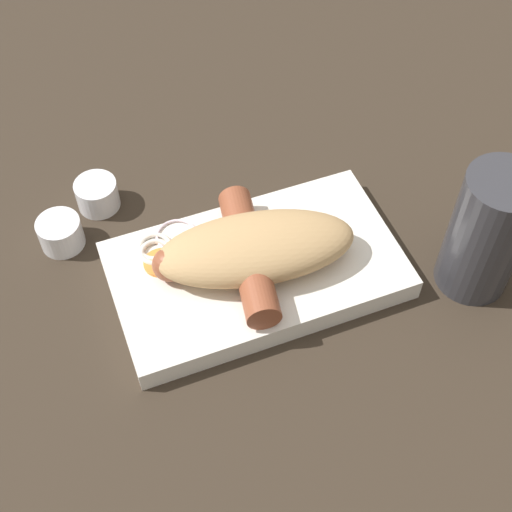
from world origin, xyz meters
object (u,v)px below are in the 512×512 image
Objects in this scene: bread_roll at (254,245)px; sausage at (247,252)px; condiment_cup_far at (61,234)px; condiment_cup_near at (98,196)px; drink_glass at (487,233)px; food_tray at (256,270)px.

bread_roll is 1.12× the size of sausage.
condiment_cup_near is at bearing 39.09° from condiment_cup_far.
sausage reaches higher than condiment_cup_far.
drink_glass is at bearing -20.87° from sausage.
sausage is 0.22m from drink_glass.
drink_glass is at bearing -27.08° from condiment_cup_far.
condiment_cup_far is 0.41m from drink_glass.
condiment_cup_far is at bearing 146.43° from food_tray.
bread_roll is (-0.00, 0.00, 0.03)m from food_tray.
sausage is 0.19m from condiment_cup_near.
condiment_cup_near is (-0.12, 0.15, -0.03)m from bread_roll.
food_tray is 2.02× the size of drink_glass.
bread_roll reaches higher than condiment_cup_near.
food_tray is at bearing -50.91° from condiment_cup_near.
condiment_cup_near is at bearing 127.83° from sausage.
condiment_cup_near is at bearing 144.81° from drink_glass.
sausage is 0.20m from condiment_cup_far.
bread_roll is 0.01m from sausage.
condiment_cup_far is at bearing 147.33° from bread_roll.
condiment_cup_far is at bearing -140.91° from condiment_cup_near.
sausage is 4.01× the size of condiment_cup_far.
drink_glass is at bearing -21.83° from bread_roll.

